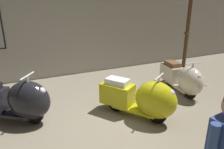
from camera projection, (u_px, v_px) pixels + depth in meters
ground_plane at (114, 129)px, 4.30m from camera, size 60.00×60.00×0.00m
showroom_back_wall at (61, 19)px, 6.70m from camera, size 18.00×0.63×3.68m
scooter_0 at (17, 101)px, 4.40m from camera, size 1.69×1.40×1.06m
scooter_1 at (143, 99)px, 4.52m from camera, size 1.35×1.65×1.03m
scooter_2 at (184, 79)px, 5.72m from camera, size 0.61×1.60×0.96m
lamppost at (188, 26)px, 6.48m from camera, size 0.32×0.32×2.76m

